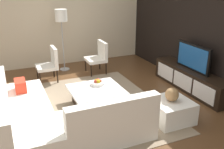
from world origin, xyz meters
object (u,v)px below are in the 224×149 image
Objects in this scene: floor_lamp at (61,19)px; sectional_couch at (54,117)px; media_console at (190,80)px; coffee_table at (96,97)px; accent_chair_far at (99,55)px; accent_chair_near at (50,62)px; ottoman at (170,111)px; television at (193,57)px; decorative_ball at (172,95)px; fruit_bowl at (98,83)px.

sectional_couch is at bearing -16.61° from floor_lamp.
media_console is 2.15× the size of coffee_table.
sectional_couch is 2.79× the size of accent_chair_far.
accent_chair_far is at bearing 98.83° from accent_chair_near.
ottoman is at bearing -52.04° from media_console.
television reaches higher than media_console.
floor_lamp is at bearing 148.56° from accent_chair_near.
accent_chair_near is (-1.87, -2.88, 0.24)m from media_console.
accent_chair_near is at bearing -150.29° from decorative_ball.
ottoman is 2.97m from accent_chair_far.
floor_lamp is at bearing -137.40° from television.
accent_chair_far is at bearing -142.02° from media_console.
accent_chair_near is at bearing -161.93° from coffee_table.
coffee_table is at bearing -135.74° from decorative_ball.
fruit_bowl is at bearing -142.95° from ottoman.
floor_lamp is 1.95× the size of accent_chair_far.
coffee_table is 1.48× the size of ottoman.
accent_chair_far is (-1.97, -1.54, 0.24)m from media_console.
accent_chair_far reaches higher than fruit_bowl.
accent_chair_near is at bearing -123.11° from media_console.
accent_chair_far is at bearing -174.45° from ottoman.
floor_lamp is 2.43× the size of ottoman.
television reaches higher than fruit_bowl.
television is 3.55m from floor_lamp.
accent_chair_near is (-1.87, -2.88, -0.31)m from television.
ottoman is at bearing 12.99° from accent_chair_far.
accent_chair_near is 3.11× the size of fruit_bowl.
floor_lamp reaches higher than accent_chair_near.
accent_chair_near reaches higher than media_console.
fruit_bowl is at bearing -97.28° from media_console.
coffee_table is 0.61× the size of floor_lamp.
ottoman is (3.55, 1.11, -1.24)m from floor_lamp.
sectional_couch is 2.10m from decorative_ball.
television is 0.43× the size of sectional_couch.
coffee_table is (-0.10, -2.30, -0.60)m from television.
fruit_bowl is (1.59, 0.68, -0.06)m from accent_chair_near.
decorative_ball is (2.94, 0.29, 0.03)m from accent_chair_far.
accent_chair_near is at bearing -36.37° from floor_lamp.
media_console is 1.31× the size of floor_lamp.
media_console is 1.59m from ottoman.
fruit_bowl reaches higher than media_console.
accent_chair_near is (-1.77, -0.58, 0.29)m from coffee_table.
coffee_table is (-0.61, 0.99, -0.08)m from sectional_couch.
television is 2.38m from coffee_table.
ottoman is 0.80× the size of accent_chair_far.
coffee_table is 2.76m from floor_lamp.
coffee_table is at bearing -28.81° from fruit_bowl.
accent_chair_far reaches higher than decorative_ball.
fruit_bowl is (-0.28, -2.20, 0.18)m from media_console.
sectional_couch is at bearing -81.10° from media_console.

